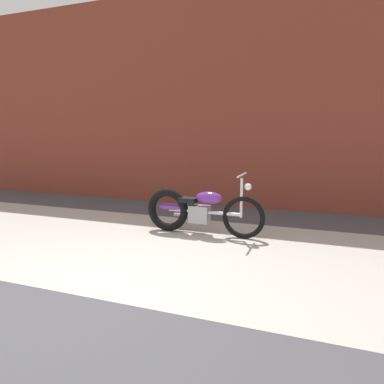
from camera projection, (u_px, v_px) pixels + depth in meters
The scene contains 4 objects.
ground_plane at pixel (82, 296), 3.58m from camera, with size 80.00×80.00×0.00m, color #47474C.
sidewalk_slab at pixel (157, 246), 5.19m from camera, with size 36.00×3.50×0.01m, color #B2ADA3.
brick_building_wall at pixel (222, 100), 8.00m from camera, with size 36.00×0.50×4.81m, color brown.
motorcycle_purple at pixel (195, 210), 5.78m from camera, with size 2.01×0.58×1.03m.
Camera 1 is at (2.22, -2.75, 1.63)m, focal length 32.91 mm.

